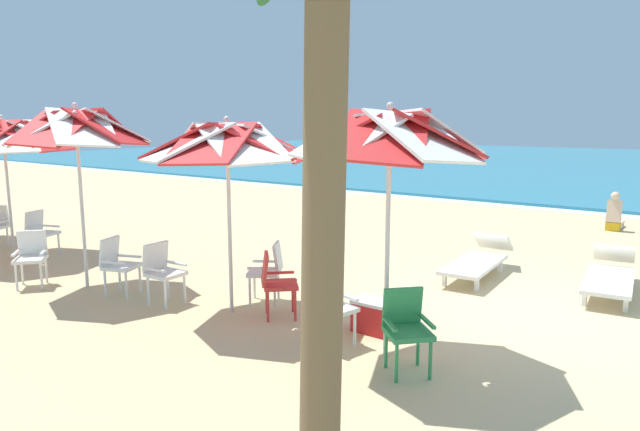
{
  "coord_description": "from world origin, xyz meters",
  "views": [
    {
      "loc": [
        1.94,
        -7.55,
        2.59
      ],
      "look_at": [
        -3.57,
        0.05,
        1.0
      ],
      "focal_mm": 32.08,
      "sensor_mm": 36.0,
      "label": 1
    }
  ],
  "objects_px": {
    "beach_umbrella_0": "(390,138)",
    "beach_umbrella_2": "(76,129)",
    "sun_lounger_1": "(478,260)",
    "sun_lounger_0": "(610,275)",
    "beach_umbrella_3": "(3,136)",
    "plastic_chair_3": "(275,281)",
    "plastic_chair_0": "(329,303)",
    "plastic_chair_1": "(406,325)",
    "plastic_chair_6": "(118,262)",
    "plastic_chair_5": "(31,255)",
    "plastic_chair_8": "(40,230)",
    "plastic_chair_4": "(162,269)",
    "plastic_chair_2": "(269,269)",
    "cooler_box": "(374,316)",
    "palm_tree_1": "(327,90)",
    "beachgoer_seated": "(615,217)",
    "beach_umbrella_1": "(227,144)"
  },
  "relations": [
    {
      "from": "plastic_chair_3",
      "to": "plastic_chair_5",
      "type": "xyz_separation_m",
      "value": [
        -4.04,
        -1.12,
        0.0
      ]
    },
    {
      "from": "beachgoer_seated",
      "to": "plastic_chair_4",
      "type": "bearing_deg",
      "value": -113.36
    },
    {
      "from": "beach_umbrella_0",
      "to": "plastic_chair_8",
      "type": "relative_size",
      "value": 3.19
    },
    {
      "from": "plastic_chair_3",
      "to": "beach_umbrella_2",
      "type": "distance_m",
      "value": 3.84
    },
    {
      "from": "beach_umbrella_0",
      "to": "beach_umbrella_2",
      "type": "bearing_deg",
      "value": -175.05
    },
    {
      "from": "beach_umbrella_0",
      "to": "sun_lounger_0",
      "type": "xyz_separation_m",
      "value": [
        1.58,
        4.0,
        -2.11
      ]
    },
    {
      "from": "plastic_chair_2",
      "to": "sun_lounger_0",
      "type": "height_order",
      "value": "plastic_chair_2"
    },
    {
      "from": "beach_umbrella_2",
      "to": "plastic_chair_5",
      "type": "height_order",
      "value": "beach_umbrella_2"
    },
    {
      "from": "plastic_chair_6",
      "to": "palm_tree_1",
      "type": "height_order",
      "value": "palm_tree_1"
    },
    {
      "from": "beach_umbrella_2",
      "to": "plastic_chair_6",
      "type": "height_order",
      "value": "beach_umbrella_2"
    },
    {
      "from": "beach_umbrella_0",
      "to": "plastic_chair_3",
      "type": "xyz_separation_m",
      "value": [
        -1.8,
        0.25,
        -1.9
      ]
    },
    {
      "from": "plastic_chair_3",
      "to": "plastic_chair_5",
      "type": "bearing_deg",
      "value": -164.46
    },
    {
      "from": "plastic_chair_2",
      "to": "plastic_chair_5",
      "type": "relative_size",
      "value": 1.0
    },
    {
      "from": "plastic_chair_4",
      "to": "palm_tree_1",
      "type": "relative_size",
      "value": 0.21
    },
    {
      "from": "plastic_chair_5",
      "to": "palm_tree_1",
      "type": "distance_m",
      "value": 7.28
    },
    {
      "from": "plastic_chair_0",
      "to": "plastic_chair_1",
      "type": "distance_m",
      "value": 1.07
    },
    {
      "from": "beach_umbrella_0",
      "to": "sun_lounger_1",
      "type": "xyz_separation_m",
      "value": [
        -0.36,
        3.74,
        -2.11
      ]
    },
    {
      "from": "plastic_chair_1",
      "to": "beach_umbrella_3",
      "type": "xyz_separation_m",
      "value": [
        -8.4,
        0.13,
        1.77
      ]
    },
    {
      "from": "plastic_chair_5",
      "to": "plastic_chair_3",
      "type": "bearing_deg",
      "value": 15.54
    },
    {
      "from": "plastic_chair_3",
      "to": "plastic_chair_0",
      "type": "bearing_deg",
      "value": -16.62
    },
    {
      "from": "sun_lounger_1",
      "to": "plastic_chair_5",
      "type": "bearing_deg",
      "value": -139.87
    },
    {
      "from": "plastic_chair_4",
      "to": "beachgoer_seated",
      "type": "bearing_deg",
      "value": 66.64
    },
    {
      "from": "plastic_chair_0",
      "to": "beach_umbrella_1",
      "type": "relative_size",
      "value": 0.33
    },
    {
      "from": "plastic_chair_3",
      "to": "cooler_box",
      "type": "relative_size",
      "value": 1.73
    },
    {
      "from": "beach_umbrella_2",
      "to": "plastic_chair_6",
      "type": "xyz_separation_m",
      "value": [
        0.73,
        0.07,
        -1.94
      ]
    },
    {
      "from": "beach_umbrella_2",
      "to": "beachgoer_seated",
      "type": "relative_size",
      "value": 3.06
    },
    {
      "from": "plastic_chair_5",
      "to": "palm_tree_1",
      "type": "xyz_separation_m",
      "value": [
        6.74,
        -1.54,
        2.27
      ]
    },
    {
      "from": "beach_umbrella_3",
      "to": "sun_lounger_0",
      "type": "relative_size",
      "value": 1.21
    },
    {
      "from": "plastic_chair_0",
      "to": "beach_umbrella_2",
      "type": "xyz_separation_m",
      "value": [
        -4.34,
        -0.36,
        1.94
      ]
    },
    {
      "from": "plastic_chair_2",
      "to": "beach_umbrella_2",
      "type": "distance_m",
      "value": 3.56
    },
    {
      "from": "plastic_chair_8",
      "to": "sun_lounger_1",
      "type": "relative_size",
      "value": 0.4
    },
    {
      "from": "plastic_chair_1",
      "to": "sun_lounger_1",
      "type": "distance_m",
      "value": 4.02
    },
    {
      "from": "plastic_chair_4",
      "to": "plastic_chair_0",
      "type": "bearing_deg",
      "value": 3.36
    },
    {
      "from": "plastic_chair_5",
      "to": "beach_umbrella_3",
      "type": "height_order",
      "value": "beach_umbrella_3"
    },
    {
      "from": "beach_umbrella_3",
      "to": "cooler_box",
      "type": "bearing_deg",
      "value": 4.86
    },
    {
      "from": "plastic_chair_2",
      "to": "sun_lounger_1",
      "type": "height_order",
      "value": "plastic_chair_2"
    },
    {
      "from": "cooler_box",
      "to": "beachgoer_seated",
      "type": "relative_size",
      "value": 0.54
    },
    {
      "from": "plastic_chair_4",
      "to": "beach_umbrella_2",
      "type": "bearing_deg",
      "value": -172.7
    },
    {
      "from": "plastic_chair_5",
      "to": "plastic_chair_8",
      "type": "relative_size",
      "value": 1.0
    },
    {
      "from": "plastic_chair_4",
      "to": "plastic_chair_6",
      "type": "height_order",
      "value": "same"
    },
    {
      "from": "plastic_chair_0",
      "to": "plastic_chair_1",
      "type": "xyz_separation_m",
      "value": [
        1.06,
        -0.13,
        0.0
      ]
    },
    {
      "from": "plastic_chair_0",
      "to": "plastic_chair_8",
      "type": "distance_m",
      "value": 6.95
    },
    {
      "from": "plastic_chair_2",
      "to": "plastic_chair_3",
      "type": "bearing_deg",
      "value": -41.61
    },
    {
      "from": "plastic_chair_1",
      "to": "beach_umbrella_1",
      "type": "height_order",
      "value": "beach_umbrella_1"
    },
    {
      "from": "beach_umbrella_0",
      "to": "plastic_chair_4",
      "type": "xyz_separation_m",
      "value": [
        -3.47,
        -0.24,
        -1.9
      ]
    },
    {
      "from": "plastic_chair_6",
      "to": "sun_lounger_1",
      "type": "distance_m",
      "value": 5.71
    },
    {
      "from": "plastic_chair_8",
      "to": "beach_umbrella_2",
      "type": "bearing_deg",
      "value": -14.89
    },
    {
      "from": "plastic_chair_4",
      "to": "sun_lounger_0",
      "type": "relative_size",
      "value": 0.39
    },
    {
      "from": "sun_lounger_0",
      "to": "plastic_chair_4",
      "type": "bearing_deg",
      "value": -139.99
    },
    {
      "from": "sun_lounger_1",
      "to": "plastic_chair_0",
      "type": "bearing_deg",
      "value": -95.15
    }
  ]
}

